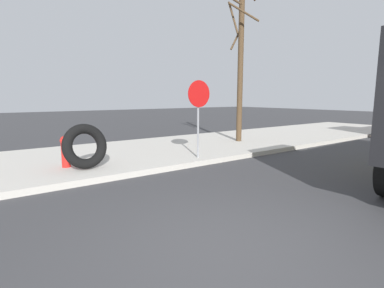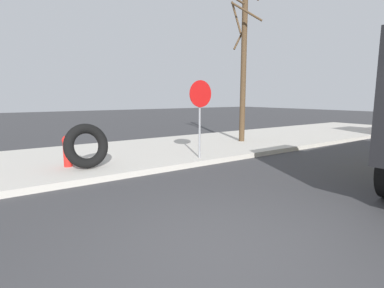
{
  "view_description": "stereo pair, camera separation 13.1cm",
  "coord_description": "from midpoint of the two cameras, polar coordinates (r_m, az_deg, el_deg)",
  "views": [
    {
      "loc": [
        -2.38,
        -2.49,
        1.92
      ],
      "look_at": [
        1.43,
        2.72,
        0.91
      ],
      "focal_mm": 28.16,
      "sensor_mm": 36.0,
      "label": 1
    },
    {
      "loc": [
        -2.28,
        -2.57,
        1.92
      ],
      "look_at": [
        1.43,
        2.72,
        0.91
      ],
      "focal_mm": 28.16,
      "sensor_mm": 36.0,
      "label": 2
    }
  ],
  "objects": [
    {
      "name": "bare_tree",
      "position": [
        12.26,
        10.03,
        15.4
      ],
      "size": [
        1.43,
        1.31,
        6.24
      ],
      "color": "#4C3823",
      "rests_on": "sidewalk_curb"
    },
    {
      "name": "fire_hydrant",
      "position": [
        8.27,
        -22.08,
        -1.08
      ],
      "size": [
        0.25,
        0.56,
        0.8
      ],
      "color": "red",
      "rests_on": "sidewalk_curb"
    },
    {
      "name": "loose_tire",
      "position": [
        7.86,
        -18.91,
        -0.34
      ],
      "size": [
        1.15,
        0.55,
        1.14
      ],
      "primitive_type": "torus",
      "rotation": [
        1.38,
        0.0,
        0.1
      ],
      "color": "black",
      "rests_on": "sidewalk_curb"
    },
    {
      "name": "ground_plane",
      "position": [
        3.94,
        7.09,
        -20.36
      ],
      "size": [
        80.0,
        80.0,
        0.0
      ],
      "primitive_type": "plane",
      "color": "#38383A"
    },
    {
      "name": "stop_sign",
      "position": [
        8.67,
        2.0,
        7.49
      ],
      "size": [
        0.76,
        0.08,
        2.23
      ],
      "color": "gray",
      "rests_on": "sidewalk_curb"
    },
    {
      "name": "sidewalk_curb",
      "position": [
        9.5,
        -20.19,
        -2.82
      ],
      "size": [
        36.0,
        5.0,
        0.15
      ],
      "primitive_type": "cube",
      "color": "#BCB7AD",
      "rests_on": "ground"
    }
  ]
}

